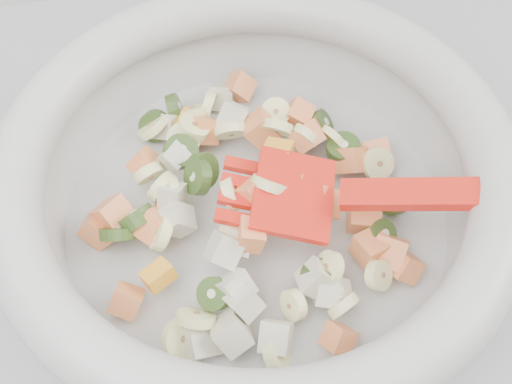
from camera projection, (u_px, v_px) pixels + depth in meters
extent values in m
cube|color=#A4A3A9|center=(284.00, 365.00, 0.91)|extent=(2.00, 0.60, 0.90)
cylinder|color=beige|center=(256.00, 220.00, 0.51)|extent=(0.31, 0.31, 0.02)
torus|color=beige|center=(256.00, 165.00, 0.45)|extent=(0.38, 0.38, 0.04)
cylinder|color=#FDFAA8|center=(152.00, 127.00, 0.53)|extent=(0.04, 0.04, 0.03)
cylinder|color=#FDFAA8|center=(169.00, 193.00, 0.48)|extent=(0.02, 0.03, 0.03)
cylinder|color=#FDFAA8|center=(162.00, 233.00, 0.46)|extent=(0.03, 0.04, 0.04)
cylinder|color=#FDFAA8|center=(181.00, 338.00, 0.43)|extent=(0.04, 0.03, 0.03)
cylinder|color=#FDFAA8|center=(207.00, 107.00, 0.55)|extent=(0.02, 0.03, 0.03)
cylinder|color=#FDFAA8|center=(293.00, 305.00, 0.44)|extent=(0.02, 0.03, 0.03)
cylinder|color=#FDFAA8|center=(270.00, 185.00, 0.45)|extent=(0.03, 0.03, 0.03)
cylinder|color=#FDFAA8|center=(196.00, 318.00, 0.43)|extent=(0.03, 0.03, 0.03)
cylinder|color=#FDFAA8|center=(329.00, 267.00, 0.44)|extent=(0.02, 0.03, 0.03)
cylinder|color=#FDFAA8|center=(379.00, 275.00, 0.45)|extent=(0.03, 0.03, 0.02)
cylinder|color=#FDFAA8|center=(149.00, 173.00, 0.49)|extent=(0.03, 0.02, 0.03)
cylinder|color=#FDFAA8|center=(276.00, 112.00, 0.53)|extent=(0.03, 0.03, 0.02)
cylinder|color=#FDFAA8|center=(333.00, 137.00, 0.51)|extent=(0.03, 0.03, 0.03)
cylinder|color=#FDFAA8|center=(306.00, 135.00, 0.51)|extent=(0.02, 0.03, 0.03)
cylinder|color=#FDFAA8|center=(378.00, 164.00, 0.51)|extent=(0.03, 0.03, 0.03)
cylinder|color=#FDFAA8|center=(231.00, 131.00, 0.52)|extent=(0.03, 0.02, 0.03)
cylinder|color=#FDFAA8|center=(193.00, 112.00, 0.54)|extent=(0.03, 0.03, 0.02)
cylinder|color=#FDFAA8|center=(277.00, 354.00, 0.43)|extent=(0.02, 0.04, 0.04)
cylinder|color=#FDFAA8|center=(184.00, 139.00, 0.51)|extent=(0.03, 0.03, 0.03)
cylinder|color=#FDFAA8|center=(193.00, 128.00, 0.51)|extent=(0.04, 0.04, 0.02)
cylinder|color=#FDFAA8|center=(238.00, 234.00, 0.45)|extent=(0.04, 0.04, 0.02)
cylinder|color=#FDFAA8|center=(163.00, 188.00, 0.48)|extent=(0.03, 0.03, 0.04)
cylinder|color=#FDFAA8|center=(277.00, 127.00, 0.51)|extent=(0.03, 0.02, 0.03)
cylinder|color=#FDFAA8|center=(344.00, 306.00, 0.43)|extent=(0.03, 0.02, 0.03)
cylinder|color=#FDFAA8|center=(232.00, 194.00, 0.46)|extent=(0.02, 0.03, 0.03)
cube|color=#FF9150|center=(349.00, 161.00, 0.51)|extent=(0.03, 0.03, 0.04)
cube|color=#FF9150|center=(339.00, 339.00, 0.43)|extent=(0.03, 0.03, 0.03)
cube|color=#FF9150|center=(253.00, 192.00, 0.46)|extent=(0.03, 0.03, 0.02)
cube|color=#FF9150|center=(126.00, 301.00, 0.44)|extent=(0.03, 0.03, 0.03)
cube|color=#FF9150|center=(203.00, 130.00, 0.52)|extent=(0.03, 0.03, 0.03)
cube|color=#FF9150|center=(240.00, 87.00, 0.55)|extent=(0.03, 0.03, 0.03)
cube|color=#FF9150|center=(390.00, 251.00, 0.46)|extent=(0.04, 0.04, 0.03)
cube|color=#FF9150|center=(100.00, 227.00, 0.48)|extent=(0.04, 0.03, 0.03)
cube|color=#FF9150|center=(376.00, 155.00, 0.52)|extent=(0.03, 0.03, 0.04)
cube|color=#FF9150|center=(364.00, 216.00, 0.47)|extent=(0.03, 0.03, 0.03)
cube|color=#FF9150|center=(156.00, 226.00, 0.47)|extent=(0.04, 0.04, 0.04)
cube|color=#FF9150|center=(299.00, 113.00, 0.53)|extent=(0.03, 0.03, 0.03)
cube|color=#FF9150|center=(261.00, 129.00, 0.52)|extent=(0.03, 0.03, 0.03)
cube|color=#FF9150|center=(143.00, 162.00, 0.50)|extent=(0.03, 0.03, 0.03)
cube|color=#FF9150|center=(251.00, 235.00, 0.44)|extent=(0.02, 0.02, 0.02)
cube|color=#FF9150|center=(323.00, 205.00, 0.46)|extent=(0.03, 0.03, 0.03)
cube|color=#FF9150|center=(114.00, 216.00, 0.48)|extent=(0.04, 0.04, 0.04)
cube|color=#FF9150|center=(308.00, 136.00, 0.51)|extent=(0.04, 0.03, 0.04)
cube|color=#FF9150|center=(404.00, 266.00, 0.46)|extent=(0.03, 0.03, 0.03)
cube|color=#FF9150|center=(371.00, 248.00, 0.46)|extent=(0.03, 0.03, 0.02)
cylinder|color=#4F852C|center=(214.00, 294.00, 0.44)|extent=(0.03, 0.03, 0.02)
cylinder|color=#4F852C|center=(203.00, 170.00, 0.48)|extent=(0.03, 0.03, 0.03)
cylinder|color=#4F852C|center=(138.00, 218.00, 0.47)|extent=(0.03, 0.03, 0.03)
cylinder|color=#4F852C|center=(198.00, 177.00, 0.47)|extent=(0.02, 0.03, 0.03)
cylinder|color=#4F852C|center=(277.00, 165.00, 0.47)|extent=(0.03, 0.03, 0.02)
cylinder|color=#4F852C|center=(322.00, 124.00, 0.53)|extent=(0.03, 0.03, 0.03)
cylinder|color=#4F852C|center=(155.00, 126.00, 0.53)|extent=(0.03, 0.03, 0.03)
cylinder|color=#4F852C|center=(343.00, 148.00, 0.51)|extent=(0.04, 0.04, 0.01)
cylinder|color=#4F852C|center=(380.00, 234.00, 0.46)|extent=(0.03, 0.03, 0.03)
cylinder|color=#4F852C|center=(324.00, 274.00, 0.45)|extent=(0.03, 0.03, 0.03)
cylinder|color=#4F852C|center=(393.00, 199.00, 0.49)|extent=(0.03, 0.04, 0.04)
cylinder|color=#4F852C|center=(175.00, 108.00, 0.54)|extent=(0.02, 0.03, 0.03)
cylinder|color=#4F852C|center=(317.00, 277.00, 0.45)|extent=(0.03, 0.04, 0.03)
cylinder|color=#4F852C|center=(181.00, 152.00, 0.50)|extent=(0.04, 0.04, 0.02)
cylinder|color=#4F852C|center=(118.00, 233.00, 0.47)|extent=(0.03, 0.03, 0.03)
cube|color=beige|center=(168.00, 127.00, 0.54)|extent=(0.03, 0.03, 0.03)
cube|color=beige|center=(232.00, 332.00, 0.43)|extent=(0.03, 0.04, 0.04)
cube|color=beige|center=(173.00, 157.00, 0.49)|extent=(0.03, 0.03, 0.02)
cube|color=beige|center=(276.00, 337.00, 0.43)|extent=(0.03, 0.03, 0.03)
cube|color=beige|center=(328.00, 294.00, 0.44)|extent=(0.02, 0.03, 0.03)
cube|color=beige|center=(231.00, 117.00, 0.53)|extent=(0.03, 0.04, 0.04)
cube|color=beige|center=(172.00, 197.00, 0.47)|extent=(0.03, 0.03, 0.03)
cube|color=beige|center=(224.00, 250.00, 0.44)|extent=(0.03, 0.03, 0.03)
cube|color=beige|center=(239.00, 244.00, 0.45)|extent=(0.02, 0.03, 0.02)
cube|color=beige|center=(244.00, 302.00, 0.43)|extent=(0.03, 0.03, 0.03)
cube|color=beige|center=(224.00, 97.00, 0.56)|extent=(0.03, 0.04, 0.03)
cube|color=beige|center=(199.00, 341.00, 0.43)|extent=(0.03, 0.03, 0.03)
cube|color=beige|center=(317.00, 279.00, 0.44)|extent=(0.03, 0.03, 0.03)
cube|color=beige|center=(236.00, 288.00, 0.43)|extent=(0.03, 0.03, 0.03)
cube|color=beige|center=(336.00, 292.00, 0.44)|extent=(0.02, 0.02, 0.03)
cube|color=beige|center=(177.00, 220.00, 0.46)|extent=(0.03, 0.02, 0.03)
cube|color=orange|center=(158.00, 275.00, 0.44)|extent=(0.03, 0.03, 0.02)
cube|color=orange|center=(294.00, 190.00, 0.46)|extent=(0.03, 0.02, 0.03)
cube|color=orange|center=(187.00, 122.00, 0.54)|extent=(0.03, 0.03, 0.02)
cube|color=orange|center=(278.00, 152.00, 0.47)|extent=(0.03, 0.03, 0.02)
cube|color=red|center=(294.00, 195.00, 0.45)|extent=(0.08, 0.08, 0.02)
cube|color=red|center=(243.00, 166.00, 0.47)|extent=(0.03, 0.02, 0.01)
cube|color=red|center=(241.00, 183.00, 0.46)|extent=(0.03, 0.02, 0.01)
cube|color=red|center=(238.00, 201.00, 0.45)|extent=(0.03, 0.02, 0.01)
cube|color=red|center=(235.00, 219.00, 0.44)|extent=(0.03, 0.02, 0.01)
cube|color=red|center=(495.00, 194.00, 0.42)|extent=(0.20, 0.09, 0.05)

